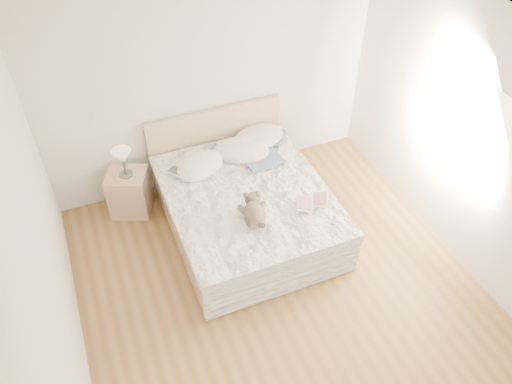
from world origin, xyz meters
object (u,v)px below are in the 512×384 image
(nightstand, at_px, (130,192))
(photo_book, at_px, (185,170))
(teddy_bear, at_px, (254,218))
(bed, at_px, (245,206))
(childrens_book, at_px, (312,202))
(table_lamp, at_px, (122,158))

(nightstand, height_order, photo_book, photo_book)
(photo_book, xyz_separation_m, teddy_bear, (0.43, -1.01, 0.02))
(bed, xyz_separation_m, childrens_book, (0.57, -0.52, 0.32))
(photo_book, distance_m, teddy_bear, 1.10)
(bed, xyz_separation_m, teddy_bear, (-0.10, -0.52, 0.34))
(photo_book, bearing_deg, bed, -81.39)
(nightstand, bearing_deg, teddy_bear, -50.03)
(bed, distance_m, childrens_book, 0.84)
(photo_book, xyz_separation_m, childrens_book, (1.11, -1.01, 0.00))
(childrens_book, height_order, teddy_bear, teddy_bear)
(bed, bearing_deg, childrens_book, -42.36)
(bed, height_order, nightstand, bed)
(table_lamp, xyz_separation_m, photo_book, (0.63, -0.26, -0.18))
(table_lamp, height_order, childrens_book, table_lamp)
(photo_book, relative_size, childrens_book, 0.98)
(bed, relative_size, table_lamp, 6.09)
(bed, height_order, teddy_bear, bed)
(nightstand, distance_m, photo_book, 0.78)
(photo_book, height_order, childrens_book, photo_book)
(photo_book, bearing_deg, childrens_book, -81.26)
(bed, distance_m, teddy_bear, 0.63)
(table_lamp, distance_m, childrens_book, 2.16)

